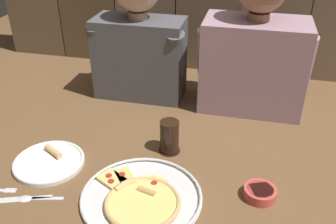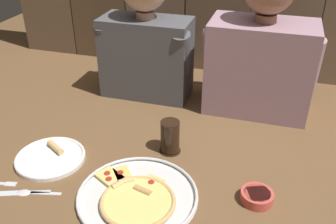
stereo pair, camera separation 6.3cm
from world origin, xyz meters
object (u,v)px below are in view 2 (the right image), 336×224
(diner_right, at_px, (262,48))
(drinking_glass, at_px, (170,137))
(pizza_tray, at_px, (137,196))
(diner_left, at_px, (146,36))
(dipping_bowl, at_px, (257,196))
(dinner_plate, at_px, (51,157))

(diner_right, bearing_deg, drinking_glass, -122.68)
(pizza_tray, relative_size, diner_left, 0.64)
(dipping_bowl, bearing_deg, diner_right, 96.19)
(diner_right, bearing_deg, diner_left, -179.99)
(dinner_plate, bearing_deg, pizza_tray, -15.09)
(pizza_tray, height_order, drinking_glass, drinking_glass)
(pizza_tray, xyz_separation_m, drinking_glass, (0.03, 0.26, 0.05))
(drinking_glass, relative_size, dipping_bowl, 1.24)
(dinner_plate, relative_size, dipping_bowl, 2.43)
(pizza_tray, bearing_deg, diner_left, 106.74)
(pizza_tray, bearing_deg, dipping_bowl, 15.47)
(diner_right, bearing_deg, dipping_bowl, -83.81)
(dipping_bowl, bearing_deg, dinner_plate, 179.99)
(dipping_bowl, height_order, diner_left, diner_left)
(dipping_bowl, relative_size, diner_right, 0.16)
(dinner_plate, xyz_separation_m, drinking_glass, (0.38, 0.17, 0.05))
(dinner_plate, distance_m, dipping_bowl, 0.70)
(pizza_tray, height_order, diner_left, diner_left)
(dinner_plate, bearing_deg, drinking_glass, 23.75)
(dipping_bowl, bearing_deg, drinking_glass, 152.29)
(dinner_plate, bearing_deg, diner_left, 74.77)
(drinking_glass, bearing_deg, diner_left, 119.36)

